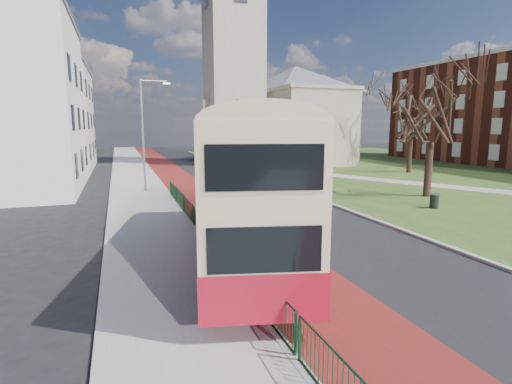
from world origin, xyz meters
name	(u,v)px	position (x,y,z in m)	size (l,w,h in m)	color
ground	(312,266)	(0.00, 0.00, 0.00)	(160.00, 160.00, 0.00)	black
road_carriageway	(219,185)	(1.50, 20.00, 0.01)	(9.00, 120.00, 0.01)	black
bus_lane	(186,186)	(-1.20, 20.00, 0.01)	(3.40, 120.00, 0.01)	#591414
pavement_west	(137,188)	(-5.00, 20.00, 0.06)	(4.00, 120.00, 0.12)	gray
kerb_west	(163,187)	(-3.00, 20.00, 0.07)	(0.25, 120.00, 0.13)	#999993
kerb_east	(262,179)	(6.10, 22.00, 0.07)	(0.25, 80.00, 0.13)	#999993
grass_green	(436,171)	(26.00, 22.00, 0.02)	(40.00, 80.00, 0.04)	#2F4C1B
footpath	(492,191)	(20.00, 10.00, 0.06)	(2.20, 36.00, 0.03)	#9E998C
pedestrian_railing	(206,230)	(-2.95, 4.00, 0.55)	(0.07, 24.00, 1.12)	#0D3B21
gothic_church	(267,60)	(12.56, 38.00, 13.13)	(16.38, 18.00, 40.00)	gray
street_block_near	(3,103)	(-14.00, 22.00, 6.51)	(10.30, 14.30, 13.00)	beige
street_block_far	(42,117)	(-14.00, 38.00, 5.76)	(10.30, 16.30, 11.50)	#BBAF9E
streetlamp	(145,130)	(-4.35, 18.00, 4.59)	(2.13, 0.18, 8.00)	gray
bus	(245,179)	(-1.94, 1.70, 2.98)	(5.75, 12.82, 5.22)	maroon
winter_tree_near	(433,98)	(13.82, 9.85, 6.67)	(6.73, 6.73, 9.58)	#2F1E17
winter_tree_far	(412,112)	(22.33, 21.91, 6.24)	(8.00, 8.00, 8.95)	black
litter_bin	(434,201)	(11.32, 6.48, 0.48)	(0.72, 0.72, 0.88)	black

